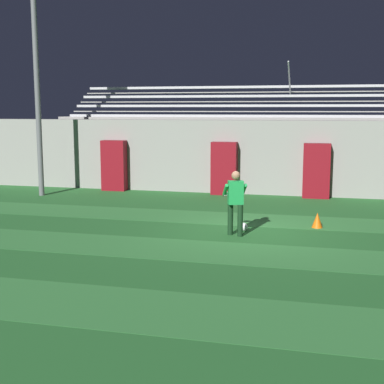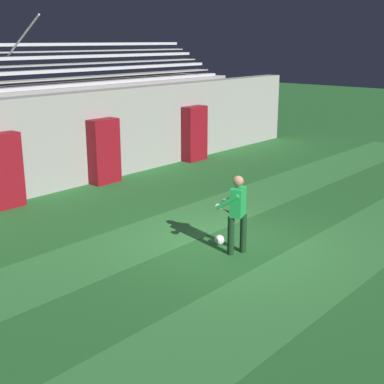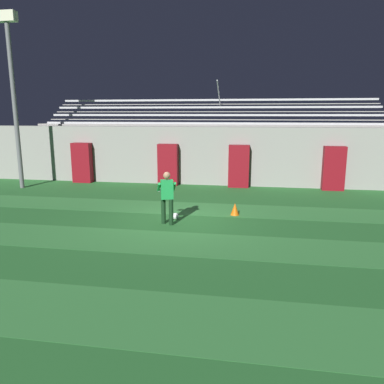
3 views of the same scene
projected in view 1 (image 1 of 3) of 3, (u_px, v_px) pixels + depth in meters
The scene contains 13 objects.
ground_plane at pixel (247, 231), 14.24m from camera, with size 80.00×80.00×0.00m, color #286B2D.
turf_stripe_near at pixel (195, 314), 8.48m from camera, with size 28.00×1.88×0.01m, color #38843D.
turf_stripe_mid at pixel (233, 253), 12.09m from camera, with size 28.00×1.88×0.01m, color #38843D.
turf_stripe_far at pixel (254, 220), 15.70m from camera, with size 28.00×1.88×0.01m, color #38843D.
back_wall at pixel (271, 158), 20.26m from camera, with size 24.00×0.60×2.80m, color #999691.
padding_pillar_gate_left at pixel (224, 168), 20.19m from camera, with size 0.96×0.44×1.99m, color maroon.
padding_pillar_gate_right at pixel (317, 171), 19.40m from camera, with size 0.96×0.44×1.99m, color maroon.
padding_pillar_far_left at pixel (114, 166), 21.23m from camera, with size 0.96×0.44×1.99m, color maroon.
bleacher_stand at pixel (276, 151), 22.16m from camera, with size 18.00×3.35×5.03m.
floodlight_pole at pixel (36, 62), 19.37m from camera, with size 0.90×0.36×7.75m.
goalkeeper at pixel (235, 199), 13.62m from camera, with size 0.69×0.64×1.67m.
soccer_ball at pixel (244, 227), 14.25m from camera, with size 0.22×0.22×0.22m, color white.
traffic_cone at pixel (317, 220), 14.62m from camera, with size 0.30×0.30×0.42m, color orange.
Camera 1 is at (1.87, -13.86, 3.22)m, focal length 50.00 mm.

